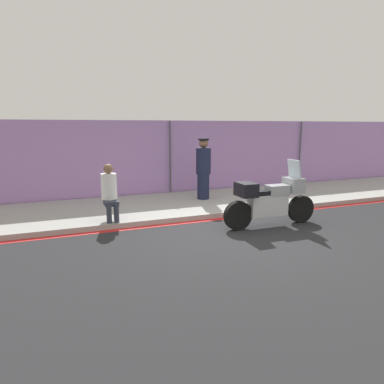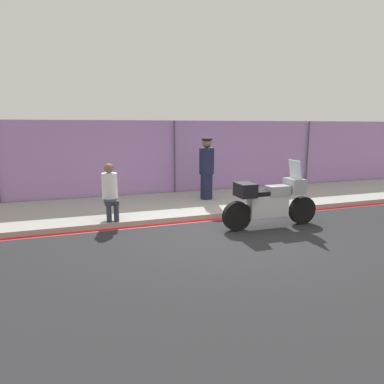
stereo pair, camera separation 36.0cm
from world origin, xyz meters
name	(u,v)px [view 2 (the right image)]	position (x,y,z in m)	size (l,w,h in m)	color
ground_plane	(233,235)	(0.00, 0.00, 0.00)	(120.00, 120.00, 0.00)	#262628
sidewalk	(190,204)	(0.00, 2.85, 0.06)	(38.09, 3.08, 0.12)	#9E9E99
curb_paint_stripe	(211,220)	(0.00, 1.22, 0.00)	(38.09, 0.18, 0.01)	red
storefront_fence	(174,159)	(0.00, 4.48, 1.22)	(36.18, 0.17, 2.43)	#AD7FC6
motorcycle	(270,201)	(1.04, 0.26, 0.61)	(2.34, 0.51, 1.51)	black
officer_standing	(207,169)	(0.59, 3.05, 1.03)	(0.43, 0.43, 1.79)	#191E38
person_seated_on_curb	(110,188)	(-2.32, 1.77, 0.83)	(0.36, 0.66, 1.28)	#2D3342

